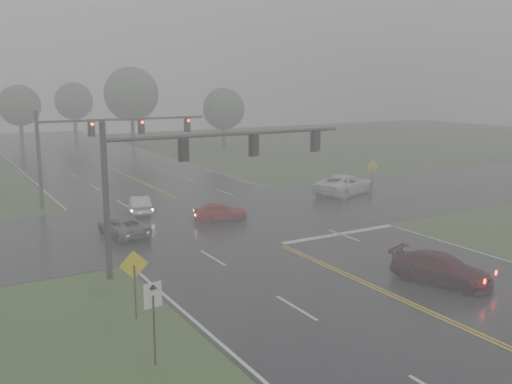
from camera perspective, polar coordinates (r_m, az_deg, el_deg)
ground at (r=23.41m, az=22.19°, el=-13.47°), size 180.00×180.00×0.00m
main_road at (r=38.13m, az=-2.23°, el=-3.23°), size 18.00×160.00×0.02m
cross_street at (r=39.85m, az=-3.58°, el=-2.62°), size 120.00×14.00×0.02m
stop_bar at (r=36.00m, az=8.38°, el=-4.21°), size 8.50×0.50×0.01m
sedan_maroon at (r=28.67m, az=17.95°, el=-8.64°), size 3.41×5.13×1.38m
sedan_red at (r=39.12m, az=-3.57°, el=-2.88°), size 4.02×2.68×1.27m
sedan_silver at (r=41.95m, az=-11.51°, el=-2.13°), size 2.29×4.15×1.30m
car_grey at (r=36.19m, az=-13.11°, el=-4.30°), size 2.49×4.55×1.21m
pickup_white at (r=48.63m, az=8.89°, el=-0.24°), size 6.63×4.56×1.68m
signal_gantry_near at (r=28.90m, az=-6.86°, el=2.86°), size 13.68×0.33×7.57m
signal_gantry_far at (r=45.44m, az=-15.84°, el=5.27°), size 13.34×0.37×7.33m
sign_diamond_west at (r=23.31m, az=-12.08°, el=-7.92°), size 1.18×0.09×2.84m
sign_arrow_white at (r=19.49m, az=-10.24°, el=-11.35°), size 0.64×0.13×2.89m
sign_diamond_east at (r=49.10m, az=11.57°, el=2.10°), size 1.21×0.13×2.91m
tree_ne_a at (r=85.23m, az=-12.36°, el=9.54°), size 7.80×7.80×11.46m
tree_n_mid at (r=91.64m, az=-22.58°, el=7.99°), size 6.07×6.07×8.92m
tree_e_near at (r=79.89m, az=-3.26°, el=8.29°), size 5.80×5.80×8.52m
tree_n_far at (r=102.04m, az=-17.76°, el=8.64°), size 6.29×6.29×9.24m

